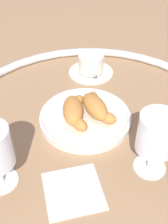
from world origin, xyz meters
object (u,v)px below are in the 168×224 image
(croissant_small, at_px, (96,107))
(folded_napkin, at_px, (73,190))
(coffee_cup_near, at_px, (91,66))
(juice_glass_left, at_px, (157,136))
(croissant_large, at_px, (74,111))
(pastry_plate, at_px, (84,118))

(croissant_small, relative_size, folded_napkin, 1.20)
(coffee_cup_near, height_order, folded_napkin, coffee_cup_near)
(juice_glass_left, bearing_deg, croissant_small, 175.93)
(croissant_small, bearing_deg, juice_glass_left, -4.07)
(folded_napkin, bearing_deg, juice_glass_left, 70.96)
(juice_glass_left, relative_size, folded_napkin, 1.27)
(coffee_cup_near, height_order, juice_glass_left, juice_glass_left)
(croissant_large, relative_size, croissant_small, 0.90)
(coffee_cup_near, bearing_deg, juice_glass_left, -21.82)
(pastry_plate, distance_m, croissant_large, 0.04)
(coffee_cup_near, bearing_deg, croissant_small, -37.29)
(croissant_small, distance_m, juice_glass_left, 0.19)
(croissant_large, distance_m, folded_napkin, 0.20)
(croissant_large, height_order, croissant_small, same)
(croissant_large, xyz_separation_m, juice_glass_left, (0.21, 0.04, 0.05))
(croissant_small, relative_size, juice_glass_left, 0.94)
(pastry_plate, height_order, folded_napkin, pastry_plate)
(coffee_cup_near, distance_m, juice_glass_left, 0.39)
(croissant_small, height_order, coffee_cup_near, croissant_small)
(pastry_plate, distance_m, coffee_cup_near, 0.22)
(juice_glass_left, xyz_separation_m, folded_napkin, (-0.06, -0.16, -0.09))
(pastry_plate, relative_size, croissant_large, 1.90)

